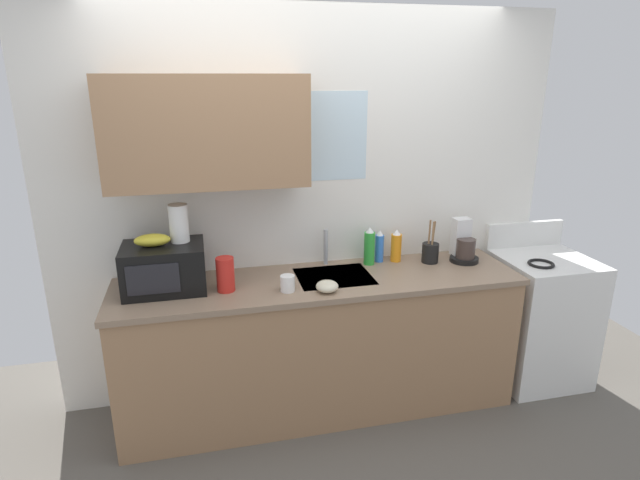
# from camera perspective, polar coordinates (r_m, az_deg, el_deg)

# --- Properties ---
(kitchen_wall_assembly) EXTENTS (3.26, 0.42, 2.50)m
(kitchen_wall_assembly) POSITION_cam_1_polar(r_m,az_deg,el_deg) (3.30, -3.45, 5.03)
(kitchen_wall_assembly) COLOR white
(kitchen_wall_assembly) RESTS_ON ground
(counter_unit) EXTENTS (2.49, 0.63, 0.90)m
(counter_unit) POSITION_cam_1_polar(r_m,az_deg,el_deg) (3.37, 0.03, -11.26)
(counter_unit) COLOR #9E7551
(counter_unit) RESTS_ON ground
(sink_faucet) EXTENTS (0.03, 0.03, 0.24)m
(sink_faucet) POSITION_cam_1_polar(r_m,az_deg,el_deg) (3.38, 0.63, -0.78)
(sink_faucet) COLOR #B2B5BA
(sink_faucet) RESTS_ON counter_unit
(stove_range) EXTENTS (0.60, 0.60, 1.08)m
(stove_range) POSITION_cam_1_polar(r_m,az_deg,el_deg) (4.01, 22.92, -7.82)
(stove_range) COLOR white
(stove_range) RESTS_ON ground
(microwave) EXTENTS (0.46, 0.35, 0.27)m
(microwave) POSITION_cam_1_polar(r_m,az_deg,el_deg) (3.11, -16.79, -2.93)
(microwave) COLOR black
(microwave) RESTS_ON counter_unit
(banana_bunch) EXTENTS (0.20, 0.11, 0.07)m
(banana_bunch) POSITION_cam_1_polar(r_m,az_deg,el_deg) (3.07, -17.99, -0.01)
(banana_bunch) COLOR gold
(banana_bunch) RESTS_ON microwave
(paper_towel_roll) EXTENTS (0.11, 0.11, 0.22)m
(paper_towel_roll) POSITION_cam_1_polar(r_m,az_deg,el_deg) (3.08, -15.28, 1.79)
(paper_towel_roll) COLOR white
(paper_towel_roll) RESTS_ON microwave
(coffee_maker) EXTENTS (0.19, 0.21, 0.28)m
(coffee_maker) POSITION_cam_1_polar(r_m,az_deg,el_deg) (3.59, 15.48, -0.56)
(coffee_maker) COLOR black
(coffee_maker) RESTS_ON counter_unit
(dish_soap_bottle_green) EXTENTS (0.07, 0.07, 0.25)m
(dish_soap_bottle_green) POSITION_cam_1_polar(r_m,az_deg,el_deg) (3.40, 5.46, -0.75)
(dish_soap_bottle_green) COLOR green
(dish_soap_bottle_green) RESTS_ON counter_unit
(dish_soap_bottle_blue) EXTENTS (0.06, 0.06, 0.22)m
(dish_soap_bottle_blue) POSITION_cam_1_polar(r_m,az_deg,el_deg) (3.46, 6.56, -0.75)
(dish_soap_bottle_blue) COLOR blue
(dish_soap_bottle_blue) RESTS_ON counter_unit
(dish_soap_bottle_orange) EXTENTS (0.07, 0.07, 0.22)m
(dish_soap_bottle_orange) POSITION_cam_1_polar(r_m,az_deg,el_deg) (3.48, 8.38, -0.69)
(dish_soap_bottle_orange) COLOR orange
(dish_soap_bottle_orange) RESTS_ON counter_unit
(cereal_canister) EXTENTS (0.10, 0.10, 0.20)m
(cereal_canister) POSITION_cam_1_polar(r_m,az_deg,el_deg) (3.03, -10.38, -3.74)
(cereal_canister) COLOR red
(cereal_canister) RESTS_ON counter_unit
(mug_white) EXTENTS (0.08, 0.08, 0.09)m
(mug_white) POSITION_cam_1_polar(r_m,az_deg,el_deg) (3.00, -3.59, -4.79)
(mug_white) COLOR white
(mug_white) RESTS_ON counter_unit
(utensil_crock) EXTENTS (0.11, 0.11, 0.29)m
(utensil_crock) POSITION_cam_1_polar(r_m,az_deg,el_deg) (3.51, 12.04, -1.30)
(utensil_crock) COLOR black
(utensil_crock) RESTS_ON counter_unit
(small_bowl) EXTENTS (0.13, 0.13, 0.06)m
(small_bowl) POSITION_cam_1_polar(r_m,az_deg,el_deg) (2.99, 0.79, -5.12)
(small_bowl) COLOR beige
(small_bowl) RESTS_ON counter_unit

